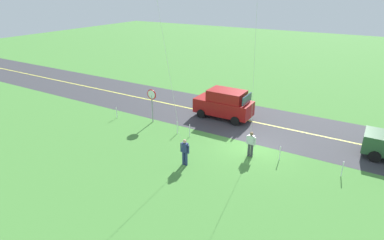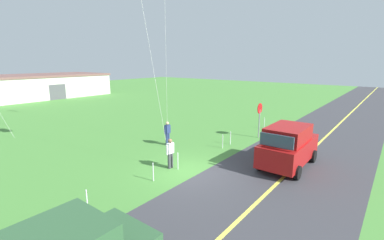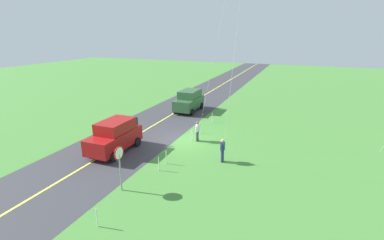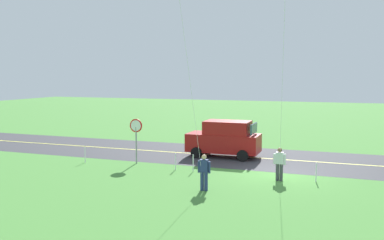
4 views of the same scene
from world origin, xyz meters
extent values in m
cube|color=#478438|center=(0.00, 0.00, -0.05)|extent=(120.00, 120.00, 0.10)
cube|color=#38383D|center=(0.00, -4.00, 0.00)|extent=(120.00, 7.00, 0.00)
cube|color=#E5E04C|center=(0.00, -4.00, 0.01)|extent=(120.00, 0.16, 0.00)
cube|color=maroon|center=(3.79, -3.63, 0.89)|extent=(4.40, 1.90, 1.10)
cube|color=maroon|center=(3.54, -3.63, 1.84)|extent=(2.73, 1.75, 0.80)
cube|color=#334756|center=(4.62, -3.63, 1.84)|extent=(0.10, 1.62, 0.64)
cube|color=#334756|center=(1.92, -3.63, 1.84)|extent=(0.10, 1.62, 0.60)
cylinder|color=black|center=(5.22, -2.68, 0.34)|extent=(0.68, 0.22, 0.68)
cylinder|color=black|center=(5.22, -4.58, 0.34)|extent=(0.68, 0.22, 0.68)
cylinder|color=black|center=(2.36, -2.68, 0.34)|extent=(0.68, 0.22, 0.68)
cylinder|color=black|center=(2.36, -4.58, 0.34)|extent=(0.68, 0.22, 0.68)
cube|color=#334756|center=(-7.35, -2.89, 1.84)|extent=(0.10, 1.62, 0.64)
cylinder|color=gray|center=(7.95, -0.10, 1.05)|extent=(0.08, 0.08, 2.10)
cylinder|color=red|center=(7.95, -0.10, 2.18)|extent=(0.76, 0.04, 0.76)
cylinder|color=white|center=(7.95, -0.07, 2.18)|extent=(0.62, 0.01, 0.62)
cylinder|color=#3F3F47|center=(-0.39, 1.13, 0.41)|extent=(0.16, 0.16, 0.82)
cylinder|color=#3F3F47|center=(-0.21, 1.13, 0.41)|extent=(0.16, 0.16, 0.82)
cube|color=silver|center=(-0.30, 1.13, 1.10)|extent=(0.36, 0.22, 0.56)
cylinder|color=silver|center=(-0.54, 1.13, 1.05)|extent=(0.10, 0.10, 0.52)
cylinder|color=silver|center=(-0.06, 1.13, 1.05)|extent=(0.10, 0.10, 0.52)
sphere|color=brown|center=(-0.30, 1.13, 1.49)|extent=(0.22, 0.22, 0.22)
cylinder|color=navy|center=(2.46, 3.98, 0.41)|extent=(0.16, 0.16, 0.82)
cylinder|color=navy|center=(2.64, 3.98, 0.41)|extent=(0.16, 0.16, 0.82)
cube|color=navy|center=(2.55, 3.98, 1.10)|extent=(0.36, 0.22, 0.56)
cylinder|color=navy|center=(2.31, 3.98, 1.05)|extent=(0.10, 0.10, 0.52)
cylinder|color=navy|center=(2.79, 3.98, 1.05)|extent=(0.10, 0.10, 0.52)
sphere|color=#D8AD84|center=(2.55, 3.98, 1.49)|extent=(0.22, 0.22, 0.22)
cylinder|color=silver|center=(-0.48, 2.07, 5.41)|extent=(0.37, 1.90, 10.82)
cylinder|color=silver|center=(3.37, 4.75, 8.05)|extent=(1.66, 1.55, 16.10)
cube|color=beige|center=(8.76, 36.63, 1.60)|extent=(18.00, 10.00, 3.20)
cube|color=brown|center=(8.76, 36.63, 3.35)|extent=(18.36, 10.20, 0.30)
cube|color=#4C4C51|center=(8.76, 31.68, 1.10)|extent=(2.40, 0.12, 2.20)
cylinder|color=silver|center=(-5.34, 0.70, 0.45)|extent=(0.05, 0.05, 0.90)
cylinder|color=silver|center=(-1.96, 0.70, 0.45)|extent=(0.05, 0.05, 0.90)
cylinder|color=silver|center=(-0.20, 0.70, 0.45)|extent=(0.05, 0.05, 0.90)
cylinder|color=silver|center=(4.22, 0.70, 0.45)|extent=(0.05, 0.05, 0.90)
cylinder|color=silver|center=(5.22, 0.70, 0.45)|extent=(0.05, 0.05, 0.90)
cylinder|color=silver|center=(10.85, 0.70, 0.45)|extent=(0.05, 0.05, 0.90)
camera|label=1|loc=(-5.92, 17.37, 9.43)|focal=29.70mm
camera|label=2|loc=(-10.08, -7.91, 5.51)|focal=25.08mm
camera|label=3|loc=(18.85, 8.41, 8.16)|focal=26.09mm
camera|label=4|loc=(-3.03, 21.00, 5.04)|focal=39.25mm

